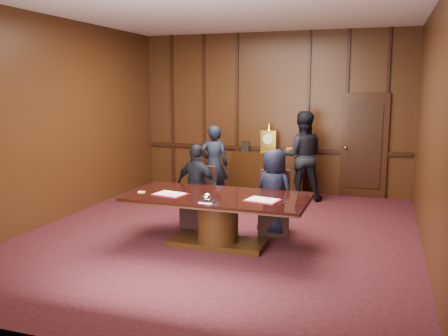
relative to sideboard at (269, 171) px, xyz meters
name	(u,v)px	position (x,y,z in m)	size (l,w,h in m)	color
room	(227,126)	(0.07, -3.12, 1.24)	(7.00, 7.04, 3.50)	black
sideboard	(269,171)	(0.00, 0.00, 0.00)	(1.60, 0.45, 1.54)	black
conference_table	(218,212)	(0.13, -3.76, 0.02)	(2.62, 1.32, 0.76)	black
folder_left	(170,194)	(-0.54, -3.95, 0.28)	(0.52, 0.42, 0.02)	maroon
folder_right	(263,200)	(0.83, -3.88, 0.28)	(0.52, 0.41, 0.02)	maroon
inkstand	(207,198)	(0.13, -4.21, 0.33)	(0.20, 0.14, 0.12)	white
notepad	(142,192)	(-1.01, -3.96, 0.28)	(0.10, 0.07, 0.01)	#DAD26A
chair_left	(199,208)	(-0.52, -2.88, -0.19)	(0.49, 0.49, 0.99)	black
chair_right	(274,215)	(0.78, -2.88, -0.19)	(0.56, 0.56, 0.99)	black
signatory_left	(197,186)	(-0.52, -2.96, 0.21)	(0.81, 0.34, 1.39)	black
signatory_right	(274,192)	(0.78, -2.96, 0.20)	(0.67, 0.43, 1.37)	black
witness_left	(214,164)	(-0.81, -1.33, 0.30)	(0.58, 0.38, 1.58)	black
witness_right	(302,156)	(0.81, -0.48, 0.43)	(0.89, 0.69, 1.83)	black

